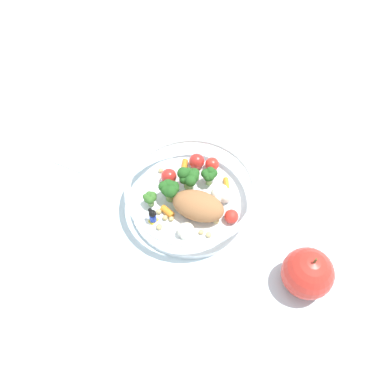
% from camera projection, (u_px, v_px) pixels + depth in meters
% --- Properties ---
extents(ground_plane, '(2.40, 2.40, 0.00)m').
position_uv_depth(ground_plane, '(188.00, 203.00, 0.73)').
color(ground_plane, silver).
extents(food_container, '(0.24, 0.24, 0.06)m').
position_uv_depth(food_container, '(193.00, 194.00, 0.70)').
color(food_container, white).
rests_on(food_container, ground_plane).
extents(loose_apple, '(0.08, 0.08, 0.10)m').
position_uv_depth(loose_apple, '(307.00, 273.00, 0.61)').
color(loose_apple, red).
rests_on(loose_apple, ground_plane).
extents(folded_napkin, '(0.12, 0.15, 0.01)m').
position_uv_depth(folded_napkin, '(87.00, 145.00, 0.81)').
color(folded_napkin, white).
rests_on(folded_napkin, ground_plane).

